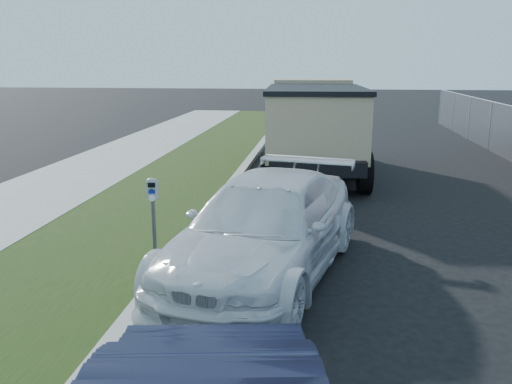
# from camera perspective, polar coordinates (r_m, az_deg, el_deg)

# --- Properties ---
(ground) EXTENTS (120.00, 120.00, 0.00)m
(ground) POSITION_cam_1_polar(r_m,az_deg,el_deg) (8.84, 8.34, -8.09)
(ground) COLOR black
(ground) RESTS_ON ground
(streetside) EXTENTS (6.12, 50.00, 0.15)m
(streetside) POSITION_cam_1_polar(r_m,az_deg,el_deg) (11.94, -19.68, -2.67)
(streetside) COLOR gray
(streetside) RESTS_ON ground
(parking_meter) EXTENTS (0.20, 0.15, 1.33)m
(parking_meter) POSITION_cam_1_polar(r_m,az_deg,el_deg) (8.78, -10.81, -0.87)
(parking_meter) COLOR #3F4247
(parking_meter) RESTS_ON ground
(white_wagon) EXTENTS (3.26, 5.55, 1.51)m
(white_wagon) POSITION_cam_1_polar(r_m,az_deg,el_deg) (8.37, 0.97, -3.72)
(white_wagon) COLOR silver
(white_wagon) RESTS_ON ground
(dump_truck) EXTENTS (3.04, 6.98, 2.69)m
(dump_truck) POSITION_cam_1_polar(r_m,az_deg,el_deg) (16.36, 6.09, 7.40)
(dump_truck) COLOR black
(dump_truck) RESTS_ON ground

